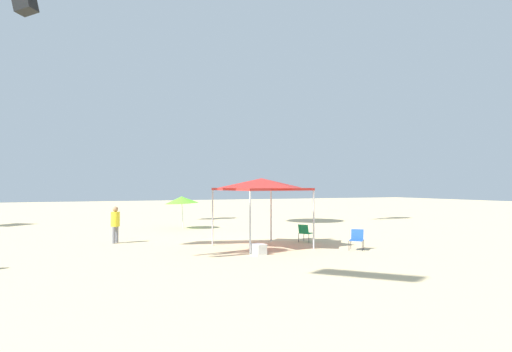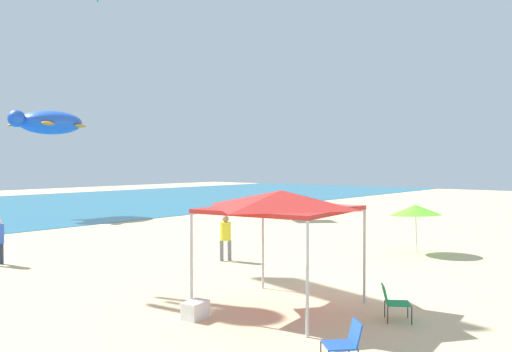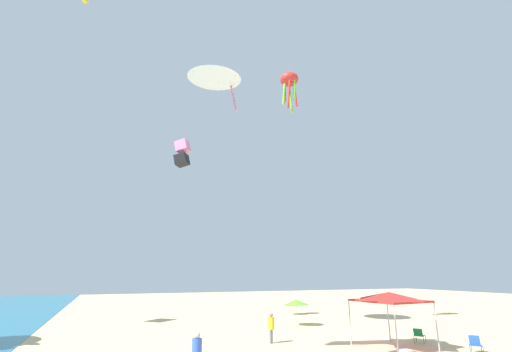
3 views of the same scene
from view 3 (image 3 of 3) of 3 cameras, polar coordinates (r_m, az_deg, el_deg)
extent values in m
cube|color=#D6BC8C|center=(23.84, 18.12, -23.92)|extent=(120.00, 120.00, 0.10)
cylinder|color=#B7B7BC|center=(22.62, 26.55, -20.45)|extent=(0.07, 0.07, 2.40)
cylinder|color=#B7B7BC|center=(24.67, 20.12, -20.50)|extent=(0.07, 0.07, 2.40)
cylinder|color=#B7B7BC|center=(20.29, 21.17, -21.78)|extent=(0.07, 0.07, 2.40)
cylinder|color=#B7B7BC|center=(22.55, 14.57, -21.50)|extent=(0.07, 0.07, 2.40)
cube|color=red|center=(22.36, 20.28, -17.92)|extent=(3.62, 3.46, 0.10)
pyramid|color=red|center=(22.34, 20.22, -17.27)|extent=(3.55, 3.39, 0.41)
cylinder|color=silver|center=(30.27, 6.40, -20.56)|extent=(0.07, 0.13, 1.91)
cone|color=#66D82D|center=(30.19, 6.27, -19.12)|extent=(2.01, 2.02, 0.52)
cylinder|color=black|center=(25.20, 25.12, -22.20)|extent=(0.02, 0.02, 0.40)
cylinder|color=black|center=(25.31, 23.88, -22.28)|extent=(0.02, 0.02, 0.40)
cylinder|color=black|center=(24.69, 24.86, -22.40)|extent=(0.02, 0.02, 0.40)
cylinder|color=black|center=(24.81, 23.60, -22.48)|extent=(0.02, 0.02, 0.40)
cube|color=#198C4C|center=(24.97, 24.31, -21.89)|extent=(0.72, 0.72, 0.03)
cube|color=#198C4C|center=(24.66, 24.11, -21.52)|extent=(0.49, 0.38, 0.41)
cylinder|color=black|center=(22.80, 30.78, -22.45)|extent=(0.02, 0.02, 0.40)
cylinder|color=black|center=(22.87, 32.16, -22.25)|extent=(0.02, 0.02, 0.40)
cylinder|color=black|center=(23.31, 30.59, -22.27)|extent=(0.02, 0.02, 0.40)
cylinder|color=black|center=(23.37, 31.94, -22.07)|extent=(0.02, 0.02, 0.40)
cube|color=blue|center=(23.05, 31.29, -21.77)|extent=(0.74, 0.74, 0.03)
cube|color=blue|center=(23.31, 31.11, -21.17)|extent=(0.44, 0.45, 0.41)
cube|color=white|center=(20.49, 22.34, -23.93)|extent=(0.66, 0.48, 0.04)
cylinder|color=slate|center=(23.18, 2.47, -23.80)|extent=(0.15, 0.15, 0.75)
cylinder|color=slate|center=(22.90, 2.30, -23.91)|extent=(0.15, 0.15, 0.75)
cylinder|color=yellow|center=(22.94, 2.36, -22.11)|extent=(0.39, 0.39, 0.66)
sphere|color=#A87A56|center=(22.89, 2.35, -21.00)|extent=(0.25, 0.25, 0.25)
cylinder|color=blue|center=(15.91, -9.29, -25.08)|extent=(0.40, 0.40, 0.66)
sphere|color=beige|center=(15.84, -9.22, -23.46)|extent=(0.25, 0.25, 0.25)
cone|color=white|center=(30.84, -6.53, 15.65)|extent=(5.23, 5.20, 1.06)
cylinder|color=pink|center=(30.87, -3.63, 12.45)|extent=(1.24, 0.42, 3.10)
cube|color=pink|center=(33.98, -11.47, 4.58)|extent=(1.60, 1.65, 1.17)
cube|color=black|center=(33.57, -11.58, 2.48)|extent=(1.60, 1.65, 1.17)
ellipsoid|color=red|center=(33.05, 5.25, 14.91)|extent=(1.60, 1.60, 1.17)
cylinder|color=red|center=(32.76, 4.56, 12.83)|extent=(0.34, 0.26, 1.71)
cylinder|color=#66D82D|center=(32.19, 4.43, 12.88)|extent=(0.21, 0.40, 2.18)
cylinder|color=red|center=(31.81, 5.19, 12.79)|extent=(0.41, 0.34, 2.65)
cylinder|color=#66D82D|center=(32.21, 6.05, 13.39)|extent=(0.34, 0.26, 1.71)
cylinder|color=red|center=(32.55, 6.18, 12.59)|extent=(0.21, 0.40, 2.18)
cylinder|color=#66D82D|center=(32.72, 5.45, 11.96)|extent=(0.41, 0.34, 2.65)
camera|label=1|loc=(6.24, 89.51, -12.36)|focal=34.39mm
camera|label=2|loc=(23.28, 54.21, -9.72)|focal=38.29mm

